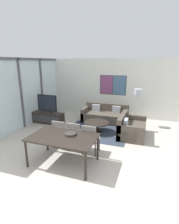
{
  "coord_description": "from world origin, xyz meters",
  "views": [
    {
      "loc": [
        1.84,
        -2.75,
        2.64
      ],
      "look_at": [
        -0.12,
        2.77,
        0.95
      ],
      "focal_mm": 28.0,
      "sensor_mm": 36.0,
      "label": 1
    }
  ],
  "objects_px": {
    "dining_chair_centre": "(75,135)",
    "floor_lamp": "(138,95)",
    "fruit_bowl": "(70,134)",
    "dining_table": "(63,139)",
    "television": "(47,104)",
    "dining_chair_left": "(61,133)",
    "dining_chair_right": "(90,138)",
    "tv_console": "(48,118)",
    "coffee_table": "(97,124)",
    "sofa_main": "(105,116)",
    "sofa_side": "(130,129)"
  },
  "relations": [
    {
      "from": "tv_console",
      "to": "dining_chair_centre",
      "type": "height_order",
      "value": "dining_chair_centre"
    },
    {
      "from": "sofa_side",
      "to": "dining_chair_right",
      "type": "height_order",
      "value": "dining_chair_right"
    },
    {
      "from": "sofa_main",
      "to": "sofa_side",
      "type": "height_order",
      "value": "same"
    },
    {
      "from": "tv_console",
      "to": "fruit_bowl",
      "type": "distance_m",
      "value": 3.43
    },
    {
      "from": "coffee_table",
      "to": "dining_chair_left",
      "type": "relative_size",
      "value": 1.05
    },
    {
      "from": "fruit_bowl",
      "to": "dining_chair_right",
      "type": "bearing_deg",
      "value": 57.43
    },
    {
      "from": "dining_chair_centre",
      "to": "dining_chair_right",
      "type": "distance_m",
      "value": 0.5
    },
    {
      "from": "dining_chair_centre",
      "to": "floor_lamp",
      "type": "relative_size",
      "value": 0.59
    },
    {
      "from": "floor_lamp",
      "to": "dining_chair_left",
      "type": "bearing_deg",
      "value": -124.51
    },
    {
      "from": "dining_chair_centre",
      "to": "dining_chair_right",
      "type": "xyz_separation_m",
      "value": [
        0.5,
        -0.04,
        0.0
      ]
    },
    {
      "from": "dining_chair_left",
      "to": "fruit_bowl",
      "type": "xyz_separation_m",
      "value": [
        0.64,
        -0.62,
        0.3
      ]
    },
    {
      "from": "coffee_table",
      "to": "floor_lamp",
      "type": "relative_size",
      "value": 0.62
    },
    {
      "from": "sofa_main",
      "to": "floor_lamp",
      "type": "height_order",
      "value": "floor_lamp"
    },
    {
      "from": "sofa_side",
      "to": "dining_chair_centre",
      "type": "height_order",
      "value": "dining_chair_centre"
    },
    {
      "from": "dining_chair_left",
      "to": "floor_lamp",
      "type": "height_order",
      "value": "floor_lamp"
    },
    {
      "from": "television",
      "to": "sofa_side",
      "type": "bearing_deg",
      "value": -2.51
    },
    {
      "from": "dining_chair_centre",
      "to": "dining_chair_right",
      "type": "relative_size",
      "value": 1.0
    },
    {
      "from": "floor_lamp",
      "to": "fruit_bowl",
      "type": "bearing_deg",
      "value": -111.34
    },
    {
      "from": "sofa_side",
      "to": "fruit_bowl",
      "type": "relative_size",
      "value": 4.68
    },
    {
      "from": "fruit_bowl",
      "to": "sofa_main",
      "type": "bearing_deg",
      "value": 89.55
    },
    {
      "from": "television",
      "to": "sofa_main",
      "type": "relative_size",
      "value": 0.46
    },
    {
      "from": "sofa_main",
      "to": "dining_table",
      "type": "bearing_deg",
      "value": -92.63
    },
    {
      "from": "sofa_main",
      "to": "dining_chair_centre",
      "type": "relative_size",
      "value": 2.21
    },
    {
      "from": "tv_console",
      "to": "sofa_main",
      "type": "distance_m",
      "value": 2.58
    },
    {
      "from": "television",
      "to": "dining_chair_centre",
      "type": "relative_size",
      "value": 1.01
    },
    {
      "from": "dining_chair_left",
      "to": "dining_chair_right",
      "type": "xyz_separation_m",
      "value": [
        1.0,
        -0.06,
        0.0
      ]
    },
    {
      "from": "sofa_side",
      "to": "floor_lamp",
      "type": "bearing_deg",
      "value": -4.62
    },
    {
      "from": "dining_table",
      "to": "dining_chair_centre",
      "type": "height_order",
      "value": "dining_chair_centre"
    },
    {
      "from": "dining_chair_centre",
      "to": "floor_lamp",
      "type": "height_order",
      "value": "floor_lamp"
    },
    {
      "from": "dining_table",
      "to": "fruit_bowl",
      "type": "relative_size",
      "value": 5.65
    },
    {
      "from": "tv_console",
      "to": "dining_chair_right",
      "type": "distance_m",
      "value": 3.29
    },
    {
      "from": "coffee_table",
      "to": "fruit_bowl",
      "type": "distance_m",
      "value": 2.31
    },
    {
      "from": "dining_chair_right",
      "to": "fruit_bowl",
      "type": "height_order",
      "value": "dining_chair_right"
    },
    {
      "from": "floor_lamp",
      "to": "sofa_side",
      "type": "bearing_deg",
      "value": -94.62
    },
    {
      "from": "sofa_side",
      "to": "dining_chair_right",
      "type": "distance_m",
      "value": 2.02
    },
    {
      "from": "sofa_main",
      "to": "sofa_side",
      "type": "relative_size",
      "value": 1.41
    },
    {
      "from": "dining_chair_right",
      "to": "fruit_bowl",
      "type": "distance_m",
      "value": 0.73
    },
    {
      "from": "sofa_main",
      "to": "sofa_side",
      "type": "distance_m",
      "value": 1.8
    },
    {
      "from": "sofa_main",
      "to": "coffee_table",
      "type": "relative_size",
      "value": 2.1
    },
    {
      "from": "floor_lamp",
      "to": "dining_table",
      "type": "bearing_deg",
      "value": -112.41
    },
    {
      "from": "television",
      "to": "coffee_table",
      "type": "distance_m",
      "value": 2.41
    },
    {
      "from": "fruit_bowl",
      "to": "floor_lamp",
      "type": "bearing_deg",
      "value": 68.66
    },
    {
      "from": "dining_chair_centre",
      "to": "sofa_main",
      "type": "bearing_deg",
      "value": 86.7
    },
    {
      "from": "sofa_side",
      "to": "dining_chair_left",
      "type": "xyz_separation_m",
      "value": [
        -1.94,
        -1.71,
        0.24
      ]
    },
    {
      "from": "sofa_side",
      "to": "fruit_bowl",
      "type": "bearing_deg",
      "value": 150.75
    },
    {
      "from": "television",
      "to": "dining_chair_right",
      "type": "distance_m",
      "value": 3.3
    },
    {
      "from": "sofa_side",
      "to": "floor_lamp",
      "type": "height_order",
      "value": "floor_lamp"
    },
    {
      "from": "television",
      "to": "dining_chair_left",
      "type": "relative_size",
      "value": 1.01
    },
    {
      "from": "tv_console",
      "to": "coffee_table",
      "type": "height_order",
      "value": "tv_console"
    },
    {
      "from": "coffee_table",
      "to": "dining_table",
      "type": "bearing_deg",
      "value": -94.09
    }
  ]
}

